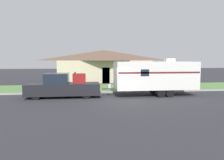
% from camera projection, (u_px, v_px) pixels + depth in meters
% --- Properties ---
extents(ground_plane, '(120.00, 120.00, 0.00)m').
position_uv_depth(ground_plane, '(116.00, 100.00, 17.03)').
color(ground_plane, '#2D2D33').
extents(curb_strip, '(80.00, 0.30, 0.14)m').
position_uv_depth(curb_strip, '(111.00, 92.00, 20.72)').
color(curb_strip, '#999993').
rests_on(curb_strip, ground_plane).
extents(lawn_strip, '(80.00, 7.00, 0.03)m').
position_uv_depth(lawn_strip, '(107.00, 88.00, 24.33)').
color(lawn_strip, '#568442').
rests_on(lawn_strip, ground_plane).
extents(house_across_street, '(13.70, 6.88, 4.51)m').
position_uv_depth(house_across_street, '(104.00, 65.00, 31.84)').
color(house_across_street, beige).
rests_on(house_across_street, ground_plane).
extents(pickup_truck, '(6.13, 2.08, 2.08)m').
position_uv_depth(pickup_truck, '(63.00, 87.00, 18.19)').
color(pickup_truck, black).
rests_on(pickup_truck, ground_plane).
extents(travel_trailer, '(8.21, 2.45, 3.24)m').
position_uv_depth(travel_trailer, '(155.00, 75.00, 19.10)').
color(travel_trailer, black).
rests_on(travel_trailer, ground_plane).
extents(mailbox, '(0.48, 0.20, 1.34)m').
position_uv_depth(mailbox, '(122.00, 81.00, 21.57)').
color(mailbox, brown).
rests_on(mailbox, ground_plane).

